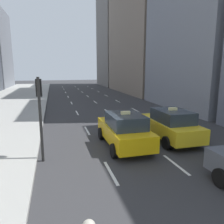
% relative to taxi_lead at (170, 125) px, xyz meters
% --- Properties ---
extents(sidewalk_left, '(8.00, 66.00, 0.15)m').
position_rel_taxi_lead_xyz_m(sidewalk_left, '(-11.00, 16.01, -0.81)').
color(sidewalk_left, '#9E9E99').
rests_on(sidewalk_left, ground).
extents(lane_markings, '(5.72, 56.00, 0.01)m').
position_rel_taxi_lead_xyz_m(lane_markings, '(-1.40, 12.01, -0.87)').
color(lane_markings, white).
rests_on(lane_markings, ground).
extents(building_row_right, '(6.00, 57.47, 28.69)m').
position_rel_taxi_lead_xyz_m(building_row_right, '(8.00, 20.58, 11.41)').
color(building_row_right, slate).
rests_on(building_row_right, ground).
extents(taxi_lead, '(2.02, 4.40, 1.87)m').
position_rel_taxi_lead_xyz_m(taxi_lead, '(0.00, 0.00, 0.00)').
color(taxi_lead, yellow).
rests_on(taxi_lead, ground).
extents(taxi_second, '(2.02, 4.40, 1.87)m').
position_rel_taxi_lead_xyz_m(taxi_second, '(-2.80, -0.34, 0.00)').
color(taxi_second, yellow).
rests_on(taxi_second, ground).
extents(traffic_light_pole, '(0.24, 0.42, 3.60)m').
position_rel_taxi_lead_xyz_m(traffic_light_pole, '(-6.75, -1.09, 1.53)').
color(traffic_light_pole, black).
rests_on(traffic_light_pole, ground).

